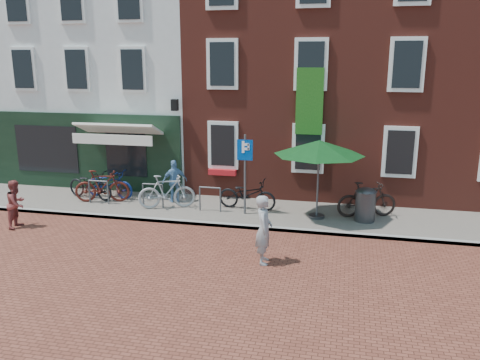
% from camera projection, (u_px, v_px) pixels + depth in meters
% --- Properties ---
extents(ground, '(80.00, 80.00, 0.00)m').
position_uv_depth(ground, '(184.00, 225.00, 15.03)').
color(ground, brown).
extents(sidewalk, '(24.00, 3.00, 0.10)m').
position_uv_depth(sidewalk, '(227.00, 211.00, 16.23)').
color(sidewalk, slate).
rests_on(sidewalk, ground).
extents(building_stucco, '(8.00, 8.00, 9.00)m').
position_uv_depth(building_stucco, '(126.00, 70.00, 21.62)').
color(building_stucco, silver).
rests_on(building_stucco, ground).
extents(building_brick_mid, '(6.00, 8.00, 10.00)m').
position_uv_depth(building_brick_mid, '(282.00, 58.00, 20.02)').
color(building_brick_mid, maroon).
rests_on(building_brick_mid, ground).
extents(building_brick_right, '(6.00, 8.00, 10.00)m').
position_uv_depth(building_brick_right, '(437.00, 58.00, 18.76)').
color(building_brick_right, maroon).
rests_on(building_brick_right, ground).
extents(litter_bin, '(0.61, 0.61, 1.13)m').
position_uv_depth(litter_bin, '(365.00, 203.00, 14.94)').
color(litter_bin, '#3B3A3D').
rests_on(litter_bin, sidewalk).
extents(parking_sign, '(0.50, 0.07, 2.59)m').
position_uv_depth(parking_sign, '(245.00, 162.00, 15.35)').
color(parking_sign, '#4C4C4F').
rests_on(parking_sign, sidewalk).
extents(parasol, '(2.79, 2.79, 2.57)m').
position_uv_depth(parasol, '(319.00, 145.00, 14.84)').
color(parasol, '#4C4C4F').
rests_on(parasol, sidewalk).
extents(woman, '(0.51, 0.69, 1.75)m').
position_uv_depth(woman, '(264.00, 230.00, 12.03)').
color(woman, gray).
rests_on(woman, ground).
extents(boy, '(0.61, 0.75, 1.46)m').
position_uv_depth(boy, '(16.00, 204.00, 14.67)').
color(boy, brown).
rests_on(boy, ground).
extents(cafe_person, '(0.93, 0.79, 1.49)m').
position_uv_depth(cafe_person, '(175.00, 181.00, 16.92)').
color(cafe_person, '#608EBA').
rests_on(cafe_person, sidewalk).
extents(bicycle_0, '(2.06, 1.14, 1.03)m').
position_uv_depth(bicycle_0, '(90.00, 185.00, 17.36)').
color(bicycle_0, black).
rests_on(bicycle_0, sidewalk).
extents(bicycle_1, '(1.97, 0.99, 1.14)m').
position_uv_depth(bicycle_1, '(102.00, 186.00, 16.93)').
color(bicycle_1, '#4C1711').
rests_on(bicycle_1, sidewalk).
extents(bicycle_2, '(2.04, 0.97, 1.03)m').
position_uv_depth(bicycle_2, '(109.00, 184.00, 17.49)').
color(bicycle_2, navy).
rests_on(bicycle_2, sidewalk).
extents(bicycle_3, '(1.96, 1.18, 1.14)m').
position_uv_depth(bicycle_3, '(167.00, 192.00, 16.22)').
color(bicycle_3, '#9D9E9F').
rests_on(bicycle_3, sidewalk).
extents(bicycle_4, '(2.01, 0.86, 1.03)m').
position_uv_depth(bicycle_4, '(247.00, 194.00, 16.13)').
color(bicycle_4, black).
rests_on(bicycle_4, sidewalk).
extents(bicycle_5, '(1.97, 1.08, 1.14)m').
position_uv_depth(bicycle_5, '(367.00, 199.00, 15.33)').
color(bicycle_5, black).
rests_on(bicycle_5, sidewalk).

